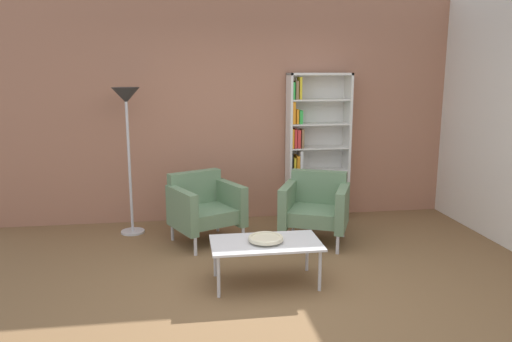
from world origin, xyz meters
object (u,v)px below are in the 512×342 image
object	(u,v)px
armchair_spare_guest	(204,206)
floor_lamp_torchiere	(127,113)
armchair_by_bookshelf	(316,206)
coffee_table_low	(266,245)
bookshelf_tall	(312,149)
decorative_bowl	(266,238)

from	to	relation	value
armchair_spare_guest	floor_lamp_torchiere	distance (m)	1.40
armchair_by_bookshelf	armchair_spare_guest	bearing A→B (deg)	-164.10
coffee_table_low	floor_lamp_torchiere	size ratio (longest dim) A/B	0.57
bookshelf_tall	floor_lamp_torchiere	xyz separation A→B (m)	(-2.28, -0.28, 0.52)
decorative_bowl	armchair_spare_guest	xyz separation A→B (m)	(-0.50, 1.25, -0.02)
armchair_spare_guest	floor_lamp_torchiere	xyz separation A→B (m)	(-0.85, 0.42, 1.03)
armchair_by_bookshelf	armchair_spare_guest	world-z (taller)	same
coffee_table_low	armchair_spare_guest	world-z (taller)	armchair_spare_guest
decorative_bowl	floor_lamp_torchiere	size ratio (longest dim) A/B	0.18
decorative_bowl	armchair_by_bookshelf	bearing A→B (deg)	54.69
coffee_table_low	armchair_spare_guest	distance (m)	1.34
bookshelf_tall	decorative_bowl	size ratio (longest dim) A/B	5.94
bookshelf_tall	armchair_by_bookshelf	distance (m)	1.04
armchair_by_bookshelf	coffee_table_low	bearing A→B (deg)	-101.31
coffee_table_low	decorative_bowl	xyz separation A→B (m)	(-0.00, 0.00, 0.07)
armchair_spare_guest	armchair_by_bookshelf	bearing A→B (deg)	-33.62
armchair_by_bookshelf	floor_lamp_torchiere	distance (m)	2.42
coffee_table_low	armchair_by_bookshelf	size ratio (longest dim) A/B	1.10
decorative_bowl	armchair_by_bookshelf	size ratio (longest dim) A/B	0.35
bookshelf_tall	armchair_spare_guest	world-z (taller)	bookshelf_tall
floor_lamp_torchiere	armchair_by_bookshelf	bearing A→B (deg)	-15.89
bookshelf_tall	floor_lamp_torchiere	distance (m)	2.36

